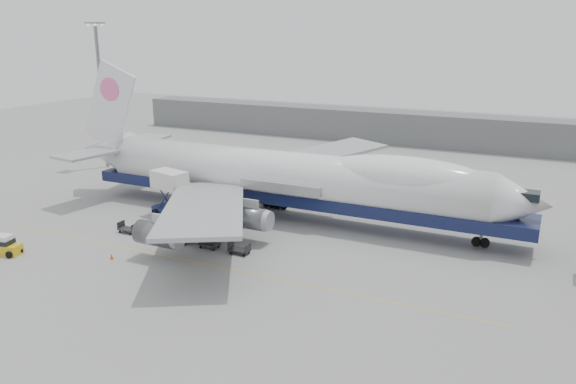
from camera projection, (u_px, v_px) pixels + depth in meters
The scene contains 13 objects.
ground at pixel (239, 247), 64.52m from camera, with size 260.00×260.00×0.00m, color gray.
apron_line at pixel (211, 265), 59.32m from camera, with size 60.00×0.15×0.01m, color gold.
hangar at pixel (356, 124), 128.41m from camera, with size 110.00×8.00×7.00m, color slate.
floodlight_mast at pixel (101, 88), 98.91m from camera, with size 2.40×2.40×25.43m.
airliner at pixel (289, 177), 73.12m from camera, with size 67.00×55.30×19.98m.
catering_truck at pixel (170, 191), 74.54m from camera, with size 5.68×4.46×6.15m.
baggage_tug at pixel (6, 246), 62.09m from camera, with size 3.25×2.18×2.19m.
traffic_cone at pixel (112, 257), 60.93m from camera, with size 0.40×0.40×0.60m.
dolly_0 at pixel (128, 229), 68.90m from camera, with size 2.30×1.35×1.30m.
dolly_1 at pixel (154, 233), 67.25m from camera, with size 2.30×1.35×1.30m.
dolly_2 at pixel (181, 238), 65.60m from camera, with size 2.30×1.35×1.30m.
dolly_3 at pixel (209, 244), 63.96m from camera, with size 2.30×1.35×1.30m.
dolly_4 at pixel (239, 249), 62.31m from camera, with size 2.30×1.35×1.30m.
Camera 1 is at (31.17, -51.96, 23.73)m, focal length 35.00 mm.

